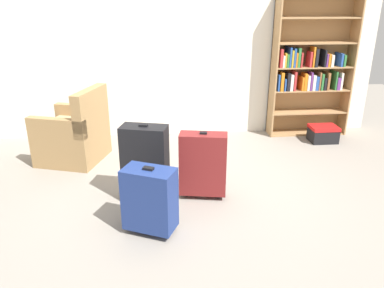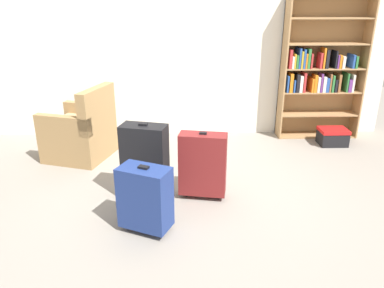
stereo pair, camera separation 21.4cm
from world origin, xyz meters
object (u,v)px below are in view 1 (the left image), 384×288
storage_box (323,133)px  suitcase_black (145,162)px  armchair (75,135)px  bookshelf (310,68)px  suitcase_navy_blue (150,199)px  suitcase_dark_red (203,164)px  mug (126,158)px

storage_box → suitcase_black: (-2.43, -1.40, 0.29)m
suitcase_black → armchair: bearing=129.2°
bookshelf → suitcase_navy_blue: size_ratio=3.22×
bookshelf → suitcase_dark_red: bearing=-133.9°
bookshelf → armchair: (-3.17, -0.71, -0.65)m
armchair → suitcase_black: (0.88, -1.08, 0.09)m
suitcase_black → suitcase_dark_red: 0.56m
bookshelf → armchair: 3.31m
suitcase_dark_red → suitcase_navy_blue: bearing=-132.4°
suitcase_dark_red → armchair: bearing=143.2°
armchair → mug: armchair is taller
mug → storage_box: size_ratio=0.32×
bookshelf → mug: size_ratio=16.27×
storage_box → mug: bearing=-170.6°
armchair → suitcase_dark_red: bearing=-36.8°
bookshelf → mug: bearing=-162.0°
bookshelf → suitcase_dark_red: bookshelf is taller
bookshelf → suitcase_black: bookshelf is taller
suitcase_dark_red → suitcase_navy_blue: (-0.52, -0.57, -0.04)m
mug → storage_box: (2.70, 0.45, 0.07)m
armchair → storage_box: 3.33m
mug → suitcase_navy_blue: (0.32, -1.53, 0.27)m
armchair → suitcase_navy_blue: 1.89m
armchair → mug: size_ratio=7.50×
mug → suitcase_black: suitcase_black is taller
mug → suitcase_black: (0.27, -0.96, 0.36)m
storage_box → suitcase_dark_red: (-1.87, -1.41, 0.24)m
bookshelf → suitcase_dark_red: size_ratio=2.82×
storage_box → suitcase_black: bearing=-149.9°
storage_box → suitcase_navy_blue: size_ratio=0.61×
mug → storage_box: bearing=9.4°
armchair → suitcase_navy_blue: bearing=-60.6°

